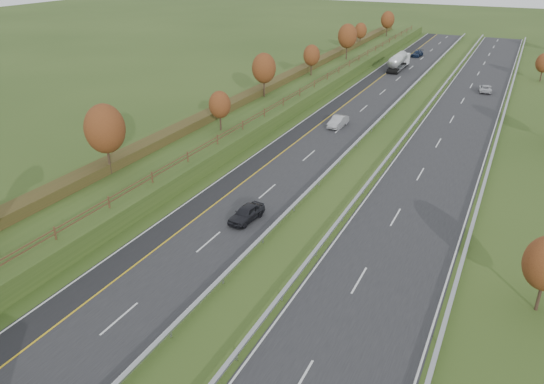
{
  "coord_description": "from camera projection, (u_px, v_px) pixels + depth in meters",
  "views": [
    {
      "loc": [
        24.22,
        -11.75,
        24.07
      ],
      "look_at": [
        3.81,
        30.84,
        2.2
      ],
      "focal_mm": 35.0,
      "sensor_mm": 36.0,
      "label": 1
    }
  ],
  "objects": [
    {
      "name": "lane_markings",
      "position": [
        376.0,
        132.0,
        75.7
      ],
      "size": [
        26.75,
        200.0,
        0.01
      ],
      "color": "silver",
      "rests_on": "near_carriageway"
    },
    {
      "name": "far_carriageway",
      "position": [
        449.0,
        142.0,
        71.85
      ],
      "size": [
        10.5,
        200.0,
        0.04
      ],
      "primitive_type": "cube",
      "color": "black",
      "rests_on": "ground"
    },
    {
      "name": "road_tanker",
      "position": [
        399.0,
        61.0,
        113.69
      ],
      "size": [
        2.4,
        11.22,
        3.46
      ],
      "color": "silver",
      "rests_on": "near_carriageway"
    },
    {
      "name": "car_small_far",
      "position": [
        417.0,
        54.0,
        127.73
      ],
      "size": [
        2.44,
        4.94,
        1.38
      ],
      "primitive_type": "imported",
      "rotation": [
        0.0,
        0.0,
        -0.11
      ],
      "color": "#111D36",
      "rests_on": "near_carriageway"
    },
    {
      "name": "car_silver_mid",
      "position": [
        338.0,
        121.0,
        77.75
      ],
      "size": [
        1.97,
        4.84,
        1.56
      ],
      "primitive_type": "imported",
      "rotation": [
        0.0,
        0.0,
        -0.07
      ],
      "color": "#99999D",
      "rests_on": "near_carriageway"
    },
    {
      "name": "ground",
      "position": [
        378.0,
        144.0,
        71.1
      ],
      "size": [
        400.0,
        400.0,
        0.0
      ],
      "primitive_type": "plane",
      "color": "#2E4518",
      "rests_on": "ground"
    },
    {
      "name": "near_carriageway",
      "position": [
        334.0,
        126.0,
        78.32
      ],
      "size": [
        10.5,
        200.0,
        0.04
      ],
      "primitive_type": "cube",
      "color": "black",
      "rests_on": "ground"
    },
    {
      "name": "car_dark_near",
      "position": [
        246.0,
        213.0,
        50.96
      ],
      "size": [
        2.3,
        4.64,
        1.52
      ],
      "primitive_type": "imported",
      "rotation": [
        0.0,
        0.0,
        -0.12
      ],
      "color": "black",
      "rests_on": "near_carriageway"
    },
    {
      "name": "hard_shoulder",
      "position": [
        310.0,
        123.0,
        79.79
      ],
      "size": [
        3.0,
        200.0,
        0.04
      ],
      "primitive_type": "cube",
      "color": "black",
      "rests_on": "ground"
    },
    {
      "name": "car_oncoming",
      "position": [
        485.0,
        88.0,
        96.43
      ],
      "size": [
        2.67,
        4.85,
        1.29
      ],
      "primitive_type": "imported",
      "rotation": [
        0.0,
        0.0,
        3.26
      ],
      "color": "silver",
      "rests_on": "far_carriageway"
    },
    {
      "name": "outer_barrier_far",
      "position": [
        495.0,
        144.0,
        69.33
      ],
      "size": [
        0.32,
        200.0,
        0.71
      ],
      "color": "#92959A",
      "rests_on": "ground"
    },
    {
      "name": "hedge_left",
      "position": [
        244.0,
        98.0,
        83.14
      ],
      "size": [
        2.2,
        180.0,
        1.1
      ],
      "primitive_type": "cube",
      "color": "#393917",
      "rests_on": "embankment_left"
    },
    {
      "name": "fence_left",
      "position": [
        281.0,
        102.0,
        80.18
      ],
      "size": [
        0.12,
        189.06,
        1.2
      ],
      "color": "#422B19",
      "rests_on": "embankment_left"
    },
    {
      "name": "trees_left",
      "position": [
        247.0,
        80.0,
        77.85
      ],
      "size": [
        6.64,
        164.3,
        7.66
      ],
      "color": "#2D2116",
      "rests_on": "embankment_left"
    },
    {
      "name": "median_barrier_far",
      "position": [
        407.0,
        132.0,
        73.84
      ],
      "size": [
        0.32,
        200.0,
        0.71
      ],
      "color": "#92959A",
      "rests_on": "ground"
    },
    {
      "name": "embankment_left",
      "position": [
        256.0,
        109.0,
        83.01
      ],
      "size": [
        12.0,
        200.0,
        2.0
      ],
      "primitive_type": "cube",
      "color": "#2E4518",
      "rests_on": "ground"
    },
    {
      "name": "median_barrier_near",
      "position": [
        372.0,
        127.0,
        75.84
      ],
      "size": [
        0.32,
        200.0,
        0.71
      ],
      "color": "#92959A",
      "rests_on": "ground"
    }
  ]
}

